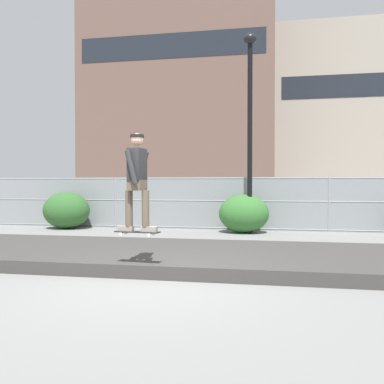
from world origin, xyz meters
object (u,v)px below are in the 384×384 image
(shrub_center, at_px, (244,214))
(street_lamp, at_px, (250,109))
(parked_car_mid, at_px, (261,203))
(shrub_left, at_px, (66,210))
(skateboard, at_px, (137,232))
(skater, at_px, (137,176))
(parked_car_near, at_px, (112,202))

(shrub_center, bearing_deg, street_lamp, -41.00)
(parked_car_mid, height_order, shrub_left, parked_car_mid)
(shrub_left, bearing_deg, parked_car_mid, 26.63)
(street_lamp, bearing_deg, skateboard, -102.50)
(skater, bearing_deg, skateboard, -18.43)
(skater, bearing_deg, parked_car_mid, 80.39)
(skateboard, xyz_separation_m, skater, (-0.00, 0.00, 0.97))
(skateboard, relative_size, parked_car_mid, 0.18)
(parked_car_mid, distance_m, shrub_center, 3.55)
(street_lamp, height_order, parked_car_mid, street_lamp)
(street_lamp, height_order, parked_car_near, street_lamp)
(skater, xyz_separation_m, shrub_center, (1.33, 7.09, -1.13))
(street_lamp, bearing_deg, shrub_left, 177.65)
(skateboard, relative_size, street_lamp, 0.13)
(skateboard, relative_size, skater, 0.48)
(skater, bearing_deg, shrub_left, 125.00)
(street_lamp, distance_m, shrub_left, 7.39)
(street_lamp, relative_size, parked_car_near, 1.46)
(parked_car_mid, bearing_deg, street_lamp, -94.07)
(skateboard, relative_size, shrub_left, 0.48)
(street_lamp, bearing_deg, parked_car_mid, 85.93)
(street_lamp, relative_size, shrub_center, 3.94)
(skater, distance_m, parked_car_near, 11.56)
(parked_car_near, xyz_separation_m, parked_car_mid, (6.43, 0.06, 0.00))
(shrub_center, bearing_deg, parked_car_near, 149.88)
(skateboard, xyz_separation_m, shrub_center, (1.33, 7.09, -0.16))
(skateboard, xyz_separation_m, shrub_left, (-5.03, 7.19, -0.14))
(skateboard, height_order, skater, skater)
(parked_car_mid, bearing_deg, shrub_center, -97.52)
(skateboard, bearing_deg, street_lamp, 77.50)
(shrub_left, bearing_deg, skateboard, -55.00)
(skateboard, bearing_deg, shrub_left, 125.00)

